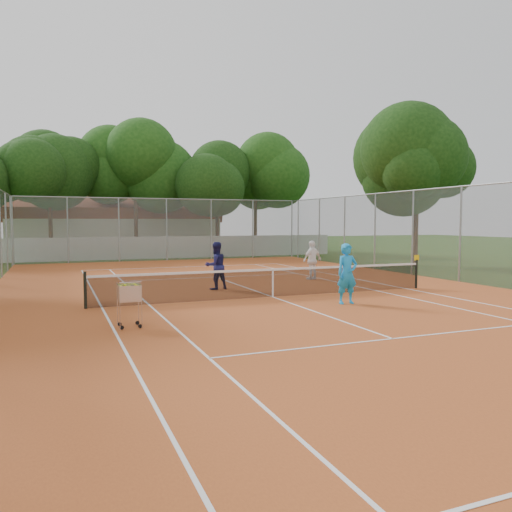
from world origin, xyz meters
name	(u,v)px	position (x,y,z in m)	size (l,w,h in m)	color
ground	(273,298)	(0.00, 0.00, 0.00)	(120.00, 120.00, 0.00)	#1D3B10
court_pad	(273,297)	(0.00, 0.00, 0.01)	(18.00, 34.00, 0.02)	#B45323
court_lines	(273,297)	(0.00, 0.00, 0.02)	(10.98, 23.78, 0.01)	white
tennis_net	(273,282)	(0.00, 0.00, 0.51)	(11.88, 0.10, 0.98)	black
perimeter_fence	(273,238)	(0.00, 0.00, 2.00)	(18.00, 34.00, 4.00)	slate
boundary_wall	(161,248)	(0.00, 19.00, 0.75)	(26.00, 0.30, 1.50)	silver
clubhouse	(114,225)	(-2.00, 29.00, 2.20)	(16.40, 9.00, 4.40)	beige
tropical_trees	(152,188)	(0.00, 22.00, 5.00)	(29.00, 19.00, 10.00)	black
player_near	(347,274)	(1.58, -2.07, 0.95)	(0.68, 0.44, 1.85)	#1A95E4
player_far_left	(216,266)	(-1.21, 2.48, 0.90)	(0.86, 0.67, 1.77)	#19194B
player_far_right	(312,260)	(3.63, 3.97, 0.87)	(0.99, 0.41, 1.70)	white
ball_hopper	(129,304)	(-5.10, -3.12, 0.59)	(0.54, 0.54, 1.13)	silver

